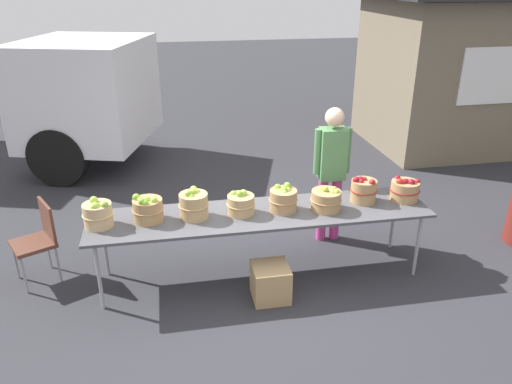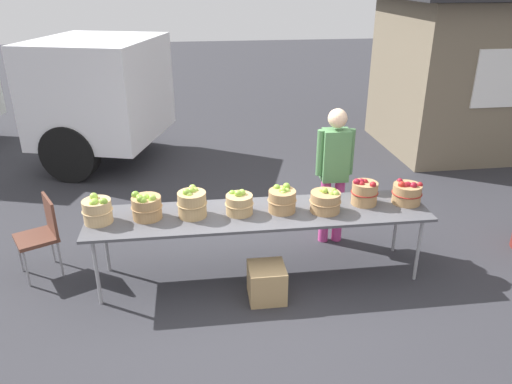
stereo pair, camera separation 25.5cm
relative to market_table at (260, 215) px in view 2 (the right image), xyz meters
The scene contains 14 objects.
ground_plane 0.72m from the market_table, ahead, with size 40.00×40.00×0.00m, color #2D2D33.
market_table is the anchor object (origin of this frame).
apple_basket_green_0 1.61m from the market_table, behind, with size 0.30×0.30×0.29m.
apple_basket_green_1 1.15m from the market_table, behind, with size 0.31×0.31×0.28m.
apple_basket_green_2 0.71m from the market_table, behind, with size 0.31×0.31×0.31m.
apple_basket_green_3 0.25m from the market_table, behind, with size 0.29×0.29×0.26m.
apple_basket_green_4 0.28m from the market_table, ahead, with size 0.30×0.30×0.28m.
apple_basket_green_5 0.69m from the market_table, ahead, with size 0.33×0.33×0.26m.
apple_basket_red_0 1.14m from the market_table, ahead, with size 0.29×0.29×0.29m.
apple_basket_red_1 1.59m from the market_table, ahead, with size 0.32×0.32×0.26m.
vendor_adult 1.18m from the market_table, 34.04° to the left, with size 0.43×0.23×1.64m.
food_kiosk 5.90m from the market_table, 41.14° to the left, with size 3.54×2.95×2.74m.
folding_chair 2.32m from the market_table, behind, with size 0.54×0.54×0.86m.
produce_crate 0.68m from the market_table, 88.18° to the right, with size 0.36×0.36×0.36m, color tan.
Camera 2 is at (-0.63, -4.52, 3.01)m, focal length 34.80 mm.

